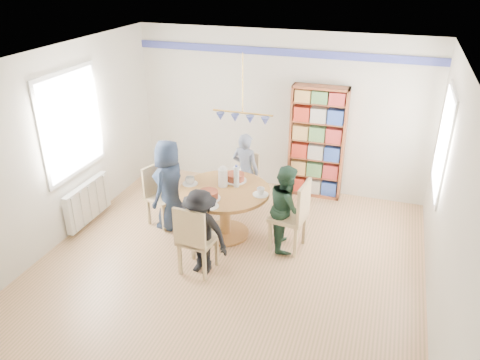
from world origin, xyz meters
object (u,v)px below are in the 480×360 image
at_px(person_right, 287,207).
at_px(person_near, 201,232).
at_px(dining_table, 225,201).
at_px(person_far, 245,171).
at_px(chair_near, 194,237).
at_px(person_left, 169,185).
at_px(chair_right, 294,213).
at_px(radiator, 88,202).
at_px(chair_far, 245,176).
at_px(bookshelf, 317,144).
at_px(chair_left, 159,192).

xyz_separation_m(person_right, person_near, (-0.89, -0.92, -0.03)).
bearing_deg(dining_table, person_far, 89.23).
height_order(chair_near, person_left, person_left).
distance_m(dining_table, chair_right, 1.03).
relative_size(radiator, chair_right, 0.96).
relative_size(radiator, person_right, 0.81).
xyz_separation_m(chair_far, bookshelf, (1.03, 0.65, 0.45)).
relative_size(radiator, chair_near, 1.01).
distance_m(radiator, person_left, 1.33).
xyz_separation_m(dining_table, chair_near, (-0.04, -1.00, -0.01)).
bearing_deg(person_near, chair_near, -121.89).
height_order(radiator, bookshelf, bookshelf).
bearing_deg(dining_table, person_near, -88.87).
distance_m(person_left, person_right, 1.78).
height_order(dining_table, bookshelf, bookshelf).
bearing_deg(person_right, chair_near, 117.90).
bearing_deg(chair_right, chair_left, 178.02).
relative_size(dining_table, bookshelf, 0.69).
distance_m(person_right, person_near, 1.29).
xyz_separation_m(chair_right, bookshelf, (-0.03, 1.75, 0.36)).
relative_size(chair_near, person_near, 0.84).
height_order(person_far, person_near, person_far).
bearing_deg(dining_table, bookshelf, 59.55).
height_order(person_right, bookshelf, bookshelf).
bearing_deg(person_far, chair_near, 99.42).
xyz_separation_m(chair_left, chair_far, (1.04, 1.03, -0.03)).
distance_m(chair_far, person_far, 0.21).
xyz_separation_m(chair_far, chair_near, (-0.01, -2.06, 0.06)).
relative_size(chair_right, person_left, 0.76).
relative_size(chair_near, person_right, 0.80).
bearing_deg(bookshelf, person_near, -110.44).
distance_m(person_near, bookshelf, 2.84).
height_order(chair_left, person_far, person_far).
relative_size(dining_table, person_near, 1.10).
xyz_separation_m(radiator, person_near, (2.13, -0.60, 0.24)).
bearing_deg(person_near, person_right, 53.79).
bearing_deg(chair_far, bookshelf, 32.20).
bearing_deg(chair_left, person_right, -0.99).
bearing_deg(chair_far, chair_near, -90.27).
bearing_deg(chair_near, radiator, 162.11).
xyz_separation_m(chair_near, bookshelf, (1.04, 2.71, 0.39)).
relative_size(dining_table, chair_left, 1.40).
distance_m(radiator, person_far, 2.48).
distance_m(dining_table, chair_far, 1.06).
bearing_deg(person_near, person_left, 141.62).
bearing_deg(person_left, radiator, -71.22).
height_order(dining_table, person_right, person_right).
bearing_deg(chair_far, radiator, -146.21).
bearing_deg(person_far, person_left, 57.72).
distance_m(chair_far, person_right, 1.43).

